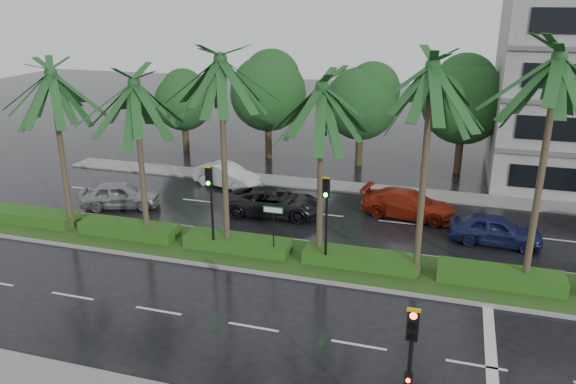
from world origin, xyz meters
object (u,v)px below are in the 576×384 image
(car_white, at_px, (227,176))
(car_darkgrey, at_px, (274,202))
(car_blue, at_px, (496,230))
(signal_median_left, at_px, (210,196))
(car_red, at_px, (409,204))
(signal_near, at_px, (409,371))
(street_sign, at_px, (273,219))
(car_silver, at_px, (120,195))

(car_white, relative_size, car_darkgrey, 0.84)
(car_darkgrey, height_order, car_blue, car_blue)
(signal_median_left, relative_size, car_red, 0.82)
(signal_near, distance_m, car_white, 23.59)
(signal_median_left, height_order, car_blue, signal_median_left)
(signal_near, height_order, street_sign, signal_near)
(signal_near, xyz_separation_m, car_silver, (-17.82, 14.07, -1.73))
(signal_near, relative_size, car_darkgrey, 0.80)
(street_sign, height_order, car_white, street_sign)
(car_blue, bearing_deg, car_white, 78.01)
(street_sign, relative_size, car_white, 0.56)
(signal_near, height_order, car_silver, signal_near)
(street_sign, height_order, car_red, street_sign)
(signal_near, xyz_separation_m, street_sign, (-7.00, 9.87, -0.38))
(car_red, height_order, car_blue, car_red)
(signal_median_left, height_order, car_white, signal_median_left)
(car_silver, distance_m, car_white, 6.97)
(signal_near, bearing_deg, car_darkgrey, 119.54)
(signal_near, distance_m, car_red, 17.60)
(car_white, bearing_deg, car_blue, -88.72)
(car_silver, height_order, car_blue, car_silver)
(signal_median_left, xyz_separation_m, car_blue, (13.00, 5.29, -2.24))
(car_red, relative_size, car_blue, 1.18)
(street_sign, bearing_deg, signal_near, -54.66)
(street_sign, distance_m, car_white, 11.51)
(car_darkgrey, bearing_deg, car_red, -80.70)
(street_sign, bearing_deg, car_silver, 158.81)
(street_sign, xyz_separation_m, car_white, (-6.32, 9.52, -1.36))
(signal_median_left, relative_size, car_darkgrey, 0.80)
(car_white, bearing_deg, signal_median_left, -144.69)
(street_sign, relative_size, car_blue, 0.58)
(car_white, distance_m, car_blue, 16.91)
(car_darkgrey, bearing_deg, car_white, 44.62)
(street_sign, relative_size, car_darkgrey, 0.48)
(signal_median_left, distance_m, car_silver, 9.24)
(street_sign, distance_m, car_silver, 11.69)
(signal_median_left, distance_m, car_red, 11.72)
(car_red, bearing_deg, signal_near, -166.87)
(car_darkgrey, bearing_deg, street_sign, -167.30)
(signal_median_left, relative_size, car_silver, 0.96)
(signal_median_left, distance_m, car_darkgrey, 6.40)
(car_darkgrey, bearing_deg, signal_median_left, 163.65)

